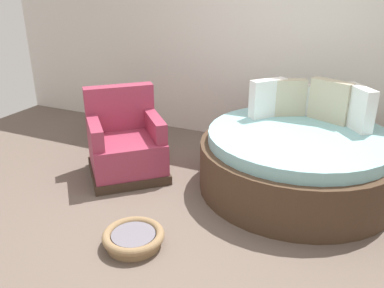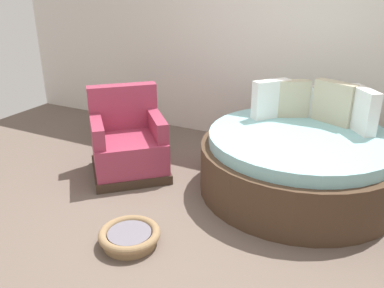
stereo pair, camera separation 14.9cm
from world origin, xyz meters
name	(u,v)px [view 1 (the left image)]	position (x,y,z in m)	size (l,w,h in m)	color
ground_plane	(204,219)	(0.00, 0.00, -0.01)	(8.00, 8.00, 0.02)	#66564C
back_wall	(272,41)	(0.00, 2.11, 1.31)	(8.00, 0.12, 2.63)	silver
round_daybed	(297,159)	(0.63, 0.95, 0.32)	(1.97, 1.97, 1.06)	#473323
red_armchair	(126,145)	(-1.16, 0.51, 0.33)	(1.13, 1.13, 0.94)	#38281E
pet_basket	(134,238)	(-0.37, -0.60, 0.07)	(0.51, 0.51, 0.13)	#8E704C
side_table	(108,107)	(-1.97, 1.34, 0.43)	(0.44, 0.44, 0.52)	#473323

